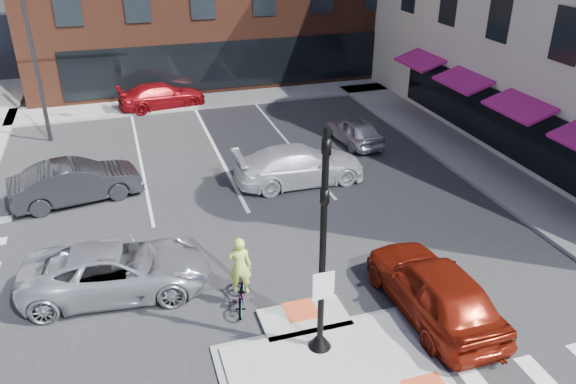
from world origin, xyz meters
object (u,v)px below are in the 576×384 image
object	(u,v)px
silver_suv	(117,270)
bg_car_silver	(354,130)
white_pickup	(300,165)
bg_car_dark	(76,182)
red_sedan	(434,288)
cyclist	(241,283)
bg_car_red	(162,96)

from	to	relation	value
silver_suv	bg_car_silver	distance (m)	14.31
white_pickup	bg_car_dark	world-z (taller)	bg_car_dark
silver_suv	red_sedan	distance (m)	9.09
bg_car_dark	cyclist	size ratio (longest dim) A/B	2.16
bg_car_dark	bg_car_red	bearing A→B (deg)	-32.89
bg_car_red	silver_suv	bearing A→B (deg)	161.65
silver_suv	white_pickup	distance (m)	9.23
silver_suv	bg_car_red	xyz separation A→B (m)	(3.11, 16.97, -0.05)
white_pickup	bg_car_dark	xyz separation A→B (m)	(-8.73, 1.05, 0.01)
red_sedan	bg_car_red	xyz separation A→B (m)	(-5.20, 20.67, -0.16)
silver_suv	bg_car_dark	world-z (taller)	bg_car_dark
white_pickup	bg_car_red	world-z (taller)	white_pickup
bg_car_dark	bg_car_red	size ratio (longest dim) A/B	1.00
white_pickup	bg_car_dark	size ratio (longest dim) A/B	1.12
silver_suv	bg_car_dark	xyz separation A→B (m)	(-1.26, 6.47, 0.05)
red_sedan	bg_car_dark	bearing A→B (deg)	-47.93
bg_car_silver	red_sedan	bearing A→B (deg)	70.23
silver_suv	white_pickup	size ratio (longest dim) A/B	1.00
white_pickup	bg_car_red	xyz separation A→B (m)	(-4.36, 11.55, -0.08)
red_sedan	bg_car_red	size ratio (longest dim) A/B	1.04
red_sedan	bg_car_silver	size ratio (longest dim) A/B	1.33
white_pickup	cyclist	world-z (taller)	cyclist
bg_car_red	cyclist	size ratio (longest dim) A/B	2.16
silver_suv	cyclist	bearing A→B (deg)	-111.58
bg_car_dark	silver_suv	bearing A→B (deg)	-179.29
red_sedan	bg_car_dark	size ratio (longest dim) A/B	1.05
bg_car_dark	bg_car_silver	distance (m)	12.79
silver_suv	bg_car_red	bearing A→B (deg)	-4.40
red_sedan	cyclist	bearing A→B (deg)	-22.70
red_sedan	bg_car_silver	distance (m)	12.81
bg_car_dark	cyclist	xyz separation A→B (m)	(4.57, -8.20, -0.04)
bg_car_red	cyclist	bearing A→B (deg)	172.64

